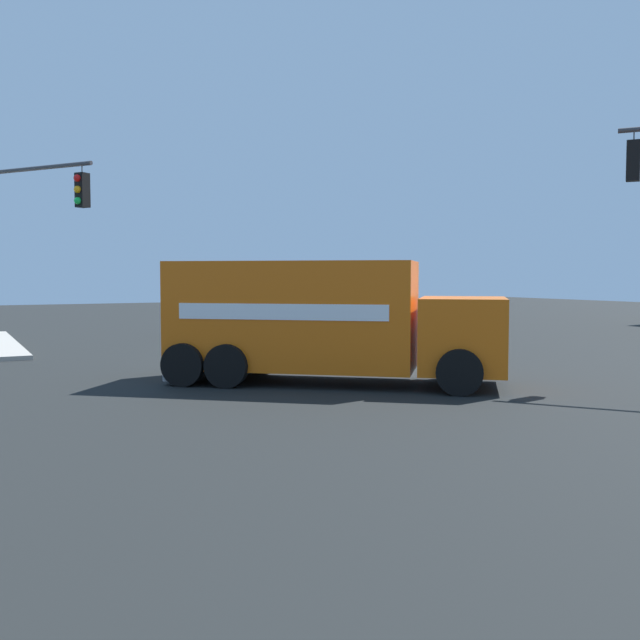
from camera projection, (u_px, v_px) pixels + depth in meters
The scene contains 4 objects.
ground_plane at pixel (329, 372), 18.85m from camera, with size 100.00×100.00×0.00m, color black.
delivery_truck at pixel (323, 320), 16.96m from camera, with size 6.93×7.61×2.88m.
traffic_light_primary at pixel (20, 228), 21.03m from camera, with size 3.67×2.57×5.75m.
pickup_maroon at pixel (243, 318), 30.49m from camera, with size 2.35×5.25×1.38m.
Camera 1 is at (16.45, -8.94, 2.56)m, focal length 40.14 mm.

